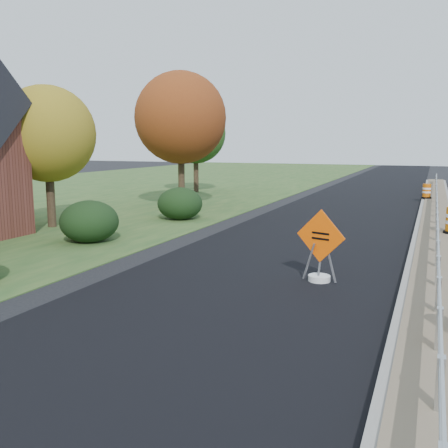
% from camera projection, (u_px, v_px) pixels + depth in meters
% --- Properties ---
extents(ground, '(140.00, 140.00, 0.00)m').
position_uv_depth(ground, '(436.00, 274.00, 13.57)').
color(ground, black).
rests_on(ground, ground).
extents(grass_verge_near, '(30.00, 120.00, 0.03)m').
position_uv_depth(grass_verge_near, '(29.00, 199.00, 31.83)').
color(grass_verge_near, '#2B4F21').
rests_on(grass_verge_near, ground).
extents(milled_overlay, '(7.20, 120.00, 0.01)m').
position_uv_depth(milled_overlay, '(338.00, 216.00, 24.35)').
color(milled_overlay, black).
rests_on(milled_overlay, ground).
extents(median, '(1.60, 55.00, 0.23)m').
position_uv_depth(median, '(436.00, 226.00, 20.83)').
color(median, gray).
rests_on(median, ground).
extents(guardrail, '(0.10, 46.15, 0.72)m').
position_uv_depth(guardrail, '(437.00, 208.00, 21.64)').
color(guardrail, silver).
rests_on(guardrail, median).
extents(hedge_mid, '(2.09, 2.09, 1.52)m').
position_uv_depth(hedge_mid, '(89.00, 221.00, 17.84)').
color(hedge_mid, black).
rests_on(hedge_mid, ground).
extents(hedge_north, '(2.09, 2.09, 1.52)m').
position_uv_depth(hedge_north, '(180.00, 203.00, 23.11)').
color(hedge_north, black).
rests_on(hedge_north, ground).
extents(tree_near_yellow, '(3.96, 3.96, 5.88)m').
position_uv_depth(tree_near_yellow, '(47.00, 134.00, 20.49)').
color(tree_near_yellow, '#473523').
rests_on(tree_near_yellow, ground).
extents(tree_near_red, '(4.95, 4.95, 7.35)m').
position_uv_depth(tree_near_red, '(181.00, 118.00, 26.85)').
color(tree_near_red, '#473523').
rests_on(tree_near_red, ground).
extents(tree_near_back, '(4.29, 4.29, 6.37)m').
position_uv_depth(tree_near_back, '(196.00, 133.00, 35.38)').
color(tree_near_back, '#473523').
rests_on(tree_near_back, ground).
extents(caution_sign, '(1.31, 0.57, 1.88)m').
position_uv_depth(caution_sign, '(320.00, 263.00, 12.77)').
color(caution_sign, white).
rests_on(caution_sign, ground).
extents(barrel_median_far, '(0.59, 0.59, 0.87)m').
position_uv_depth(barrel_median_far, '(427.00, 191.00, 30.09)').
color(barrel_median_far, black).
rests_on(barrel_median_far, median).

